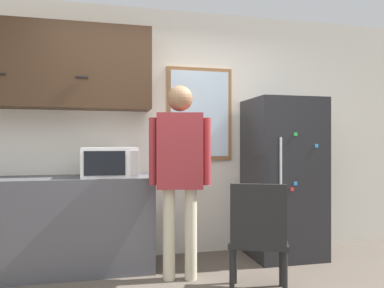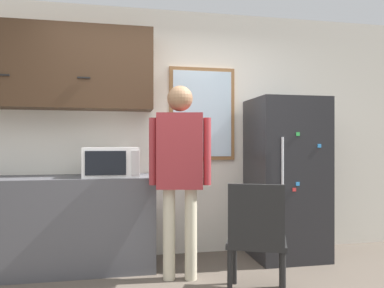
{
  "view_description": "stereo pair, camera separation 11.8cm",
  "coord_description": "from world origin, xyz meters",
  "px_view_note": "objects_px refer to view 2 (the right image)",
  "views": [
    {
      "loc": [
        -0.6,
        -2.3,
        1.22
      ],
      "look_at": [
        0.18,
        0.98,
        1.22
      ],
      "focal_mm": 35.0,
      "sensor_mm": 36.0,
      "label": 1
    },
    {
      "loc": [
        -0.48,
        -2.32,
        1.22
      ],
      "look_at": [
        0.18,
        0.98,
        1.22
      ],
      "focal_mm": 35.0,
      "sensor_mm": 36.0,
      "label": 2
    }
  ],
  "objects_px": {
    "microwave": "(111,162)",
    "person": "(180,161)",
    "refrigerator": "(286,178)",
    "chair": "(257,235)"
  },
  "relations": [
    {
      "from": "microwave",
      "to": "person",
      "type": "height_order",
      "value": "person"
    },
    {
      "from": "microwave",
      "to": "person",
      "type": "bearing_deg",
      "value": -31.53
    },
    {
      "from": "microwave",
      "to": "person",
      "type": "xyz_separation_m",
      "value": [
        0.61,
        -0.37,
        0.02
      ]
    },
    {
      "from": "microwave",
      "to": "refrigerator",
      "type": "bearing_deg",
      "value": 1.87
    },
    {
      "from": "chair",
      "to": "person",
      "type": "bearing_deg",
      "value": -23.18
    },
    {
      "from": "microwave",
      "to": "chair",
      "type": "relative_size",
      "value": 0.57
    },
    {
      "from": "person",
      "to": "chair",
      "type": "distance_m",
      "value": 0.94
    },
    {
      "from": "refrigerator",
      "to": "microwave",
      "type": "bearing_deg",
      "value": -178.13
    },
    {
      "from": "person",
      "to": "microwave",
      "type": "bearing_deg",
      "value": 159.93
    },
    {
      "from": "microwave",
      "to": "refrigerator",
      "type": "distance_m",
      "value": 1.85
    }
  ]
}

